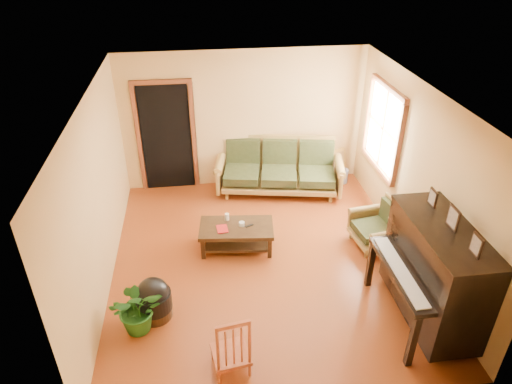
{
  "coord_description": "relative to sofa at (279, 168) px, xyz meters",
  "views": [
    {
      "loc": [
        -0.85,
        -5.43,
        4.47
      ],
      "look_at": [
        -0.09,
        0.2,
        1.1
      ],
      "focal_mm": 32.0,
      "sensor_mm": 36.0,
      "label": 1
    }
  ],
  "objects": [
    {
      "name": "floor",
      "position": [
        -0.6,
        -2.01,
        -0.5
      ],
      "size": [
        5.0,
        5.0,
        0.0
      ],
      "primitive_type": "plane",
      "color": "#64260D",
      "rests_on": "ground"
    },
    {
      "name": "doorway",
      "position": [
        -2.05,
        0.47,
        0.53
      ],
      "size": [
        1.08,
        0.16,
        2.05
      ],
      "primitive_type": "cube",
      "color": "black",
      "rests_on": "floor"
    },
    {
      "name": "window",
      "position": [
        1.61,
        -0.71,
        1.0
      ],
      "size": [
        0.12,
        1.36,
        1.46
      ],
      "primitive_type": "cube",
      "color": "white",
      "rests_on": "right_wall"
    },
    {
      "name": "sofa",
      "position": [
        0.0,
        0.0,
        0.0
      ],
      "size": [
        2.46,
        1.39,
        1.0
      ],
      "primitive_type": "cube",
      "rotation": [
        0.0,
        0.0,
        -0.19
      ],
      "color": "olive",
      "rests_on": "floor"
    },
    {
      "name": "coffee_table",
      "position": [
        -0.97,
        -1.66,
        -0.29
      ],
      "size": [
        1.2,
        0.74,
        0.41
      ],
      "primitive_type": "cube",
      "rotation": [
        0.0,
        0.0,
        -0.11
      ],
      "color": "black",
      "rests_on": "floor"
    },
    {
      "name": "armchair",
      "position": [
        1.2,
        -1.87,
        -0.12
      ],
      "size": [
        0.83,
        0.86,
        0.76
      ],
      "primitive_type": "cube",
      "rotation": [
        0.0,
        0.0,
        0.14
      ],
      "color": "olive",
      "rests_on": "floor"
    },
    {
      "name": "piano",
      "position": [
        1.32,
        -3.45,
        0.21
      ],
      "size": [
        0.95,
        1.61,
        1.42
      ],
      "primitive_type": "cube",
      "rotation": [
        0.0,
        0.0,
        -0.0
      ],
      "color": "black",
      "rests_on": "floor"
    },
    {
      "name": "footstool",
      "position": [
        -2.18,
        -2.96,
        -0.28
      ],
      "size": [
        0.5,
        0.5,
        0.44
      ],
      "primitive_type": "cylinder",
      "rotation": [
        0.0,
        0.0,
        -0.08
      ],
      "color": "black",
      "rests_on": "floor"
    },
    {
      "name": "red_chair",
      "position": [
        -1.26,
        -3.9,
        -0.06
      ],
      "size": [
        0.47,
        0.51,
        0.88
      ],
      "primitive_type": "cube",
      "rotation": [
        0.0,
        0.0,
        0.15
      ],
      "color": "maroon",
      "rests_on": "floor"
    },
    {
      "name": "leaning_frame",
      "position": [
        1.22,
        0.38,
        -0.18
      ],
      "size": [
        0.48,
        0.28,
        0.63
      ],
      "primitive_type": "cube",
      "rotation": [
        0.0,
        0.0,
        0.41
      ],
      "color": "#BD923F",
      "rests_on": "floor"
    },
    {
      "name": "ceramic_crock",
      "position": [
        1.31,
        0.19,
        -0.36
      ],
      "size": [
        0.27,
        0.27,
        0.28
      ],
      "primitive_type": "cylinder",
      "rotation": [
        0.0,
        0.0,
        0.26
      ],
      "color": "#374AA6",
      "rests_on": "floor"
    },
    {
      "name": "potted_plant",
      "position": [
        -2.35,
        -3.15,
        -0.14
      ],
      "size": [
        0.67,
        0.59,
        0.71
      ],
      "primitive_type": "imported",
      "rotation": [
        0.0,
        0.0,
        0.07
      ],
      "color": "#1D5217",
      "rests_on": "floor"
    },
    {
      "name": "book",
      "position": [
        -1.28,
        -1.72,
        -0.07
      ],
      "size": [
        0.18,
        0.23,
        0.02
      ],
      "primitive_type": "imported",
      "rotation": [
        0.0,
        0.0,
        0.07
      ],
      "color": "maroon",
      "rests_on": "coffee_table"
    },
    {
      "name": "candle",
      "position": [
        -1.1,
        -1.46,
        -0.03
      ],
      "size": [
        0.08,
        0.08,
        0.12
      ],
      "primitive_type": "cylinder",
      "rotation": [
        0.0,
        0.0,
        0.23
      ],
      "color": "white",
      "rests_on": "coffee_table"
    },
    {
      "name": "glass_jar",
      "position": [
        -0.89,
        -1.64,
        -0.05
      ],
      "size": [
        0.09,
        0.09,
        0.06
      ],
      "primitive_type": "cylinder",
      "rotation": [
        0.0,
        0.0,
        -0.03
      ],
      "color": "silver",
      "rests_on": "coffee_table"
    },
    {
      "name": "remote",
      "position": [
        -0.77,
        -1.67,
        -0.08
      ],
      "size": [
        0.14,
        0.09,
        0.01
      ],
      "primitive_type": "cube",
      "rotation": [
        0.0,
        0.0,
        0.4
      ],
      "color": "black",
      "rests_on": "coffee_table"
    }
  ]
}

